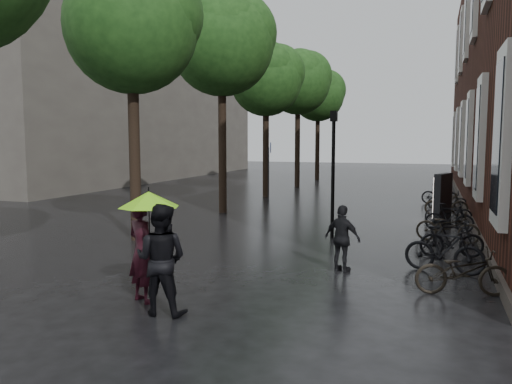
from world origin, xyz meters
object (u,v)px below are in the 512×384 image
at_px(pedestrian_walking, 342,238).
at_px(lamp_post, 333,161).
at_px(person_black, 161,259).
at_px(ad_lightbox, 442,198).
at_px(person_burgundy, 142,251).
at_px(parked_bicycles, 448,220).

height_order(pedestrian_walking, lamp_post, lamp_post).
bearing_deg(pedestrian_walking, person_black, 77.39).
height_order(person_black, ad_lightbox, person_black).
bearing_deg(pedestrian_walking, person_burgundy, 67.20).
bearing_deg(person_burgundy, pedestrian_walking, -108.43).
relative_size(ad_lightbox, lamp_post, 0.47).
relative_size(person_burgundy, ad_lightbox, 1.06).
bearing_deg(person_burgundy, person_black, 169.69).
bearing_deg(ad_lightbox, parked_bicycles, -65.80).
bearing_deg(pedestrian_walking, ad_lightbox, -85.85).
distance_m(person_black, ad_lightbox, 12.45).
height_order(pedestrian_walking, ad_lightbox, ad_lightbox).
xyz_separation_m(person_burgundy, lamp_post, (2.12, 7.13, 1.37)).
bearing_deg(person_burgundy, parked_bicycles, -97.26).
bearing_deg(person_black, lamp_post, -106.13).
xyz_separation_m(person_burgundy, pedestrian_walking, (3.08, 3.32, -0.19)).
bearing_deg(lamp_post, person_black, -100.93).
height_order(person_burgundy, ad_lightbox, person_burgundy).
xyz_separation_m(person_burgundy, parked_bicycles, (5.44, 8.80, -0.48)).
height_order(person_burgundy, person_black, person_black).
bearing_deg(person_black, ad_lightbox, -117.10).
distance_m(person_black, parked_bicycles, 10.43).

